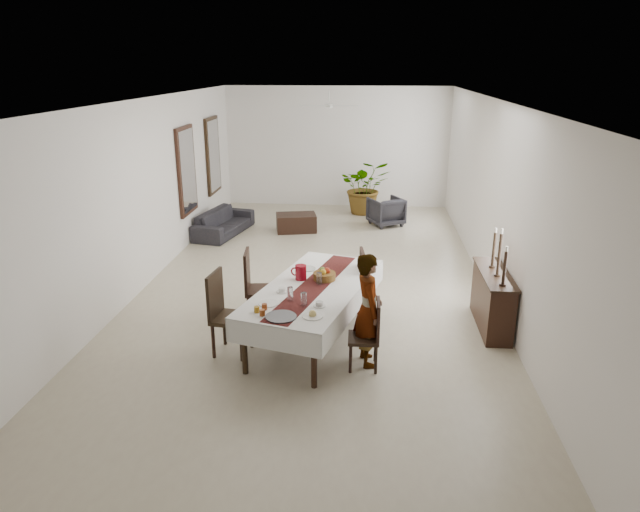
# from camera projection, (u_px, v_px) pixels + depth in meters

# --- Properties ---
(floor) EXTENTS (6.00, 12.00, 0.00)m
(floor) POSITION_uv_depth(u_px,v_px,m) (316.00, 283.00, 10.26)
(floor) COLOR beige
(floor) RESTS_ON ground
(ceiling) EXTENTS (6.00, 12.00, 0.02)m
(ceiling) POSITION_uv_depth(u_px,v_px,m) (315.00, 100.00, 9.23)
(ceiling) COLOR white
(ceiling) RESTS_ON wall_back
(wall_back) EXTENTS (6.00, 0.02, 3.20)m
(wall_back) POSITION_uv_depth(u_px,v_px,m) (337.00, 147.00, 15.40)
(wall_back) COLOR white
(wall_back) RESTS_ON floor
(wall_front) EXTENTS (6.00, 0.02, 3.20)m
(wall_front) POSITION_uv_depth(u_px,v_px,m) (236.00, 382.00, 4.08)
(wall_front) COLOR white
(wall_front) RESTS_ON floor
(wall_left) EXTENTS (0.02, 12.00, 3.20)m
(wall_left) POSITION_uv_depth(u_px,v_px,m) (146.00, 193.00, 9.99)
(wall_left) COLOR white
(wall_left) RESTS_ON floor
(wall_right) EXTENTS (0.02, 12.00, 3.20)m
(wall_right) POSITION_uv_depth(u_px,v_px,m) (495.00, 200.00, 9.49)
(wall_right) COLOR white
(wall_right) RESTS_ON floor
(dining_table_top) EXTENTS (1.72, 2.76, 0.05)m
(dining_table_top) POSITION_uv_depth(u_px,v_px,m) (314.00, 288.00, 7.97)
(dining_table_top) COLOR black
(dining_table_top) RESTS_ON table_leg_fl
(table_leg_fl) EXTENTS (0.09, 0.09, 0.75)m
(table_leg_fl) POSITION_uv_depth(u_px,v_px,m) (244.00, 347.00, 7.18)
(table_leg_fl) COLOR black
(table_leg_fl) RESTS_ON floor
(table_leg_fr) EXTENTS (0.09, 0.09, 0.75)m
(table_leg_fr) POSITION_uv_depth(u_px,v_px,m) (314.00, 360.00, 6.86)
(table_leg_fr) COLOR black
(table_leg_fr) RESTS_ON floor
(table_leg_bl) EXTENTS (0.09, 0.09, 0.75)m
(table_leg_bl) POSITION_uv_depth(u_px,v_px,m) (314.00, 281.00, 9.34)
(table_leg_bl) COLOR black
(table_leg_bl) RESTS_ON floor
(table_leg_br) EXTENTS (0.09, 0.09, 0.75)m
(table_leg_br) POSITION_uv_depth(u_px,v_px,m) (370.00, 289.00, 9.02)
(table_leg_br) COLOR black
(table_leg_br) RESTS_ON floor
(tablecloth_top) EXTENTS (1.96, 3.00, 0.01)m
(tablecloth_top) POSITION_uv_depth(u_px,v_px,m) (314.00, 286.00, 7.96)
(tablecloth_top) COLOR white
(tablecloth_top) RESTS_ON dining_table_top
(tablecloth_drape_left) EXTENTS (0.75, 2.66, 0.32)m
(tablecloth_drape_left) POSITION_uv_depth(u_px,v_px,m) (274.00, 290.00, 8.22)
(tablecloth_drape_left) COLOR silver
(tablecloth_drape_left) RESTS_ON dining_table_top
(tablecloth_drape_right) EXTENTS (0.75, 2.66, 0.32)m
(tablecloth_drape_right) POSITION_uv_depth(u_px,v_px,m) (357.00, 303.00, 7.80)
(tablecloth_drape_right) COLOR white
(tablecloth_drape_right) RESTS_ON dining_table_top
(tablecloth_drape_near) EXTENTS (1.22, 0.35, 0.32)m
(tablecloth_drape_near) POSITION_uv_depth(u_px,v_px,m) (272.00, 338.00, 6.79)
(tablecloth_drape_near) COLOR silver
(tablecloth_drape_near) RESTS_ON dining_table_top
(tablecloth_drape_far) EXTENTS (1.22, 0.35, 0.32)m
(tablecloth_drape_far) POSITION_uv_depth(u_px,v_px,m) (345.00, 265.00, 9.23)
(tablecloth_drape_far) COLOR white
(tablecloth_drape_far) RESTS_ON dining_table_top
(table_runner) EXTENTS (1.08, 2.68, 0.00)m
(table_runner) POSITION_uv_depth(u_px,v_px,m) (314.00, 285.00, 7.96)
(table_runner) COLOR maroon
(table_runner) RESTS_ON tablecloth_top
(red_pitcher) EXTENTS (0.20, 0.20, 0.21)m
(red_pitcher) POSITION_uv_depth(u_px,v_px,m) (301.00, 272.00, 8.15)
(red_pitcher) COLOR maroon
(red_pitcher) RESTS_ON tablecloth_top
(pitcher_handle) EXTENTS (0.13, 0.06, 0.13)m
(pitcher_handle) POSITION_uv_depth(u_px,v_px,m) (295.00, 272.00, 8.19)
(pitcher_handle) COLOR maroon
(pitcher_handle) RESTS_ON red_pitcher
(wine_glass_near) EXTENTS (0.07, 0.07, 0.18)m
(wine_glass_near) POSITION_uv_depth(u_px,v_px,m) (304.00, 299.00, 7.27)
(wine_glass_near) COLOR white
(wine_glass_near) RESTS_ON tablecloth_top
(wine_glass_mid) EXTENTS (0.07, 0.07, 0.18)m
(wine_glass_mid) POSITION_uv_depth(u_px,v_px,m) (290.00, 294.00, 7.44)
(wine_glass_mid) COLOR white
(wine_glass_mid) RESTS_ON tablecloth_top
(wine_glass_far) EXTENTS (0.07, 0.07, 0.18)m
(wine_glass_far) POSITION_uv_depth(u_px,v_px,m) (319.00, 279.00, 7.96)
(wine_glass_far) COLOR silver
(wine_glass_far) RESTS_ON tablecloth_top
(teacup_right) EXTENTS (0.10, 0.10, 0.06)m
(teacup_right) POSITION_uv_depth(u_px,v_px,m) (319.00, 304.00, 7.27)
(teacup_right) COLOR silver
(teacup_right) RESTS_ON saucer_right
(saucer_right) EXTENTS (0.16, 0.16, 0.01)m
(saucer_right) POSITION_uv_depth(u_px,v_px,m) (319.00, 306.00, 7.28)
(saucer_right) COLOR white
(saucer_right) RESTS_ON tablecloth_top
(teacup_left) EXTENTS (0.10, 0.10, 0.06)m
(teacup_left) POSITION_uv_depth(u_px,v_px,m) (282.00, 290.00, 7.72)
(teacup_left) COLOR white
(teacup_left) RESTS_ON saucer_left
(saucer_left) EXTENTS (0.16, 0.16, 0.01)m
(saucer_left) POSITION_uv_depth(u_px,v_px,m) (282.00, 292.00, 7.73)
(saucer_left) COLOR white
(saucer_left) RESTS_ON tablecloth_top
(plate_near_right) EXTENTS (0.26, 0.26, 0.02)m
(plate_near_right) POSITION_uv_depth(u_px,v_px,m) (313.00, 316.00, 6.98)
(plate_near_right) COLOR white
(plate_near_right) RESTS_ON tablecloth_top
(bread_near_right) EXTENTS (0.10, 0.10, 0.10)m
(bread_near_right) POSITION_uv_depth(u_px,v_px,m) (313.00, 314.00, 6.97)
(bread_near_right) COLOR #D8BC69
(bread_near_right) RESTS_ON plate_near_right
(plate_near_left) EXTENTS (0.26, 0.26, 0.02)m
(plate_near_left) POSITION_uv_depth(u_px,v_px,m) (268.00, 303.00, 7.35)
(plate_near_left) COLOR white
(plate_near_left) RESTS_ON tablecloth_top
(plate_far_left) EXTENTS (0.26, 0.26, 0.02)m
(plate_far_left) POSITION_uv_depth(u_px,v_px,m) (307.00, 269.00, 8.59)
(plate_far_left) COLOR silver
(plate_far_left) RESTS_ON tablecloth_top
(serving_tray) EXTENTS (0.39, 0.39, 0.02)m
(serving_tray) POSITION_uv_depth(u_px,v_px,m) (281.00, 317.00, 6.96)
(serving_tray) COLOR #393A3E
(serving_tray) RESTS_ON tablecloth_top
(jam_jar_a) EXTENTS (0.07, 0.07, 0.08)m
(jam_jar_a) POSITION_uv_depth(u_px,v_px,m) (262.00, 313.00, 7.00)
(jam_jar_a) COLOR brown
(jam_jar_a) RESTS_ON tablecloth_top
(jam_jar_b) EXTENTS (0.07, 0.07, 0.08)m
(jam_jar_b) POSITION_uv_depth(u_px,v_px,m) (257.00, 309.00, 7.09)
(jam_jar_b) COLOR #9A6B16
(jam_jar_b) RESTS_ON tablecloth_top
(jam_jar_c) EXTENTS (0.07, 0.07, 0.08)m
(jam_jar_c) POSITION_uv_depth(u_px,v_px,m) (264.00, 307.00, 7.17)
(jam_jar_c) COLOR maroon
(jam_jar_c) RESTS_ON tablecloth_top
(fruit_basket) EXTENTS (0.32, 0.32, 0.11)m
(fruit_basket) POSITION_uv_depth(u_px,v_px,m) (324.00, 276.00, 8.16)
(fruit_basket) COLOR brown
(fruit_basket) RESTS_ON tablecloth_top
(fruit_red) EXTENTS (0.10, 0.10, 0.10)m
(fruit_red) POSITION_uv_depth(u_px,v_px,m) (327.00, 271.00, 8.14)
(fruit_red) COLOR #AA2611
(fruit_red) RESTS_ON fruit_basket
(fruit_green) EXTENTS (0.09, 0.09, 0.09)m
(fruit_green) POSITION_uv_depth(u_px,v_px,m) (322.00, 270.00, 8.18)
(fruit_green) COLOR olive
(fruit_green) RESTS_ON fruit_basket
(fruit_yellow) EXTENTS (0.09, 0.09, 0.09)m
(fruit_yellow) POSITION_uv_depth(u_px,v_px,m) (323.00, 272.00, 8.09)
(fruit_yellow) COLOR gold
(fruit_yellow) RESTS_ON fruit_basket
(chair_right_near_seat) EXTENTS (0.40, 0.40, 0.04)m
(chair_right_near_seat) POSITION_uv_depth(u_px,v_px,m) (363.00, 338.00, 7.32)
(chair_right_near_seat) COLOR black
(chair_right_near_seat) RESTS_ON chair_right_near_leg_fl
(chair_right_near_leg_fl) EXTENTS (0.04, 0.04, 0.39)m
(chair_right_near_leg_fl) POSITION_uv_depth(u_px,v_px,m) (376.00, 360.00, 7.22)
(chair_right_near_leg_fl) COLOR black
(chair_right_near_leg_fl) RESTS_ON floor
(chair_right_near_leg_fr) EXTENTS (0.04, 0.04, 0.39)m
(chair_right_near_leg_fr) POSITION_uv_depth(u_px,v_px,m) (375.00, 348.00, 7.53)
(chair_right_near_leg_fr) COLOR black
(chair_right_near_leg_fr) RESTS_ON floor
(chair_right_near_leg_bl) EXTENTS (0.04, 0.04, 0.39)m
(chair_right_near_leg_bl) POSITION_uv_depth(u_px,v_px,m) (350.00, 359.00, 7.24)
(chair_right_near_leg_bl) COLOR black
(chair_right_near_leg_bl) RESTS_ON floor
(chair_right_near_leg_br) EXTENTS (0.04, 0.04, 0.39)m
(chair_right_near_leg_br) POSITION_uv_depth(u_px,v_px,m) (351.00, 347.00, 7.55)
(chair_right_near_leg_br) COLOR black
(chair_right_near_leg_br) RESTS_ON floor
(chair_right_near_back) EXTENTS (0.04, 0.39, 0.50)m
(chair_right_near_back) POSITION_uv_depth(u_px,v_px,m) (378.00, 320.00, 7.22)
(chair_right_near_back) COLOR black
(chair_right_near_back) RESTS_ON chair_right_near_seat
(chair_right_far_seat) EXTENTS (0.53, 0.53, 0.05)m
(chair_right_far_seat) POSITION_uv_depth(u_px,v_px,m) (348.00, 290.00, 8.66)
(chair_right_far_seat) COLOR black
(chair_right_far_seat) RESTS_ON chair_right_far_leg_fl
(chair_right_far_leg_fl) EXTENTS (0.05, 0.05, 0.46)m
(chair_right_far_leg_fl) POSITION_uv_depth(u_px,v_px,m) (361.00, 311.00, 8.57)
(chair_right_far_leg_fl) COLOR black
(chair_right_far_leg_fl) RESTS_ON floor
(chair_right_far_leg_fr) EXTENTS (0.05, 0.05, 0.46)m
(chair_right_far_leg_fr) POSITION_uv_depth(u_px,v_px,m) (359.00, 300.00, 8.93)
(chair_right_far_leg_fr) COLOR black
(chair_right_far_leg_fr) RESTS_ON floor
(chair_right_far_leg_bl) EXTENTS (0.05, 0.05, 0.46)m
(chair_right_far_leg_bl) POSITION_uv_depth(u_px,v_px,m) (336.00, 311.00, 8.56)
(chair_right_far_leg_bl) COLOR black
(chair_right_far_leg_bl) RESTS_ON floor
(chair_right_far_leg_br) EXTENTS (0.05, 0.05, 0.46)m
(chair_right_far_leg_br) POSITION_uv_depth(u_px,v_px,m) (334.00, 301.00, 8.92)
(chair_right_far_leg_br) COLOR black
(chair_right_far_leg_br) RESTS_ON floor
(chair_right_far_back) EXTENTS (0.10, 0.47, 0.60)m
(chair_right_far_back) POSITION_uv_depth(u_px,v_px,m) (362.00, 270.00, 8.57)
(chair_right_far_back) COLOR black
(chair_right_far_back) RESTS_ON chair_right_far_seat
(chair_left_near_seat) EXTENTS (0.55, 0.55, 0.06)m
(chair_left_near_seat) POSITION_uv_depth(u_px,v_px,m) (232.00, 318.00, 7.66)
(chair_left_near_seat) COLOR black
(chair_left_near_seat) RESTS_ON chair_left_near_leg_fl
(chair_left_near_leg_fl) EXTENTS (0.05, 0.05, 0.48)m
(chair_left_near_leg_fl) POSITION_uv_depth(u_px,v_px,m) (224.00, 329.00, 7.97)
(chair_left_near_leg_fl) COLOR black
(chair_left_near_leg_fl) RESTS_ON floor
(chair_left_near_leg_fr) EXTENTS (0.05, 0.05, 0.48)m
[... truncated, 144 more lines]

